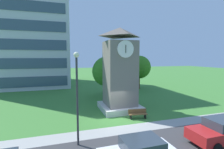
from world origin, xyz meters
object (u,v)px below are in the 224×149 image
at_px(clock_tower, 120,74).
at_px(park_bench, 138,114).
at_px(tree_by_building, 139,67).
at_px(tree_streetside, 107,72).
at_px(parked_car_red, 222,131).
at_px(street_lamp, 77,89).

xyz_separation_m(clock_tower, park_bench, (0.73, -3.07, -3.53)).
relative_size(tree_by_building, tree_streetside, 1.03).
bearing_deg(parked_car_red, tree_streetside, 103.89).
bearing_deg(park_bench, tree_by_building, 63.16).
distance_m(park_bench, tree_by_building, 15.89).
bearing_deg(tree_by_building, parked_car_red, -100.22).
distance_m(park_bench, street_lamp, 7.62).
height_order(street_lamp, tree_streetside, street_lamp).
bearing_deg(tree_streetside, parked_car_red, -76.11).
height_order(park_bench, parked_car_red, parked_car_red).
bearing_deg(park_bench, parked_car_red, -59.86).
bearing_deg(street_lamp, clock_tower, 50.34).
height_order(street_lamp, tree_by_building, street_lamp).
bearing_deg(park_bench, tree_streetside, 92.26).
bearing_deg(parked_car_red, tree_by_building, 79.78).
height_order(tree_streetside, parked_car_red, tree_streetside).
bearing_deg(tree_by_building, street_lamp, -127.21).
relative_size(clock_tower, park_bench, 4.89).
relative_size(tree_by_building, parked_car_red, 1.36).
relative_size(park_bench, parked_car_red, 0.41).
distance_m(park_bench, parked_car_red, 6.85).
bearing_deg(tree_streetside, clock_tower, -93.15).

